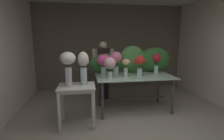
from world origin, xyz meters
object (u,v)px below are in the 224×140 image
vase_rosy_hydrangea (116,60)px  vase_cream_lisianthus_tall (83,66)px  florist (103,65)px  vase_scarlet_snapdragons (140,63)px  vase_blush_freesia (110,65)px  vase_crimson_tulips (156,61)px  side_table_white (77,92)px  vase_fuchsia_carnations (104,62)px  display_table_glass (134,81)px  vase_white_roses_tall (68,64)px  vase_peach_peonies (126,66)px

vase_rosy_hydrangea → vase_cream_lisianthus_tall: size_ratio=0.86×
florist → vase_scarlet_snapdragons: 1.10m
vase_blush_freesia → vase_cream_lisianthus_tall: (-0.55, -0.34, 0.04)m
vase_crimson_tulips → vase_blush_freesia: bearing=-164.5°
vase_rosy_hydrangea → side_table_white: bearing=-140.4°
florist → vase_fuchsia_carnations: 0.58m
display_table_glass → florist: size_ratio=1.09×
side_table_white → vase_fuchsia_carnations: bearing=50.7°
display_table_glass → vase_fuchsia_carnations: (-0.68, 0.19, 0.43)m
display_table_glass → vase_crimson_tulips: vase_crimson_tulips is taller
side_table_white → vase_crimson_tulips: bearing=21.0°
vase_crimson_tulips → vase_cream_lisianthus_tall: size_ratio=0.75×
vase_blush_freesia → vase_white_roses_tall: bearing=-154.7°
florist → vase_peach_peonies: 0.93m
side_table_white → vase_scarlet_snapdragons: 1.53m
florist → vase_white_roses_tall: 1.52m
display_table_glass → florist: (-0.63, 0.75, 0.28)m
vase_peach_peonies → vase_cream_lisianthus_tall: bearing=-156.6°
vase_fuchsia_carnations → vase_white_roses_tall: vase_white_roses_tall is taller
florist → vase_peach_peonies: florist is taller
vase_scarlet_snapdragons → vase_cream_lisianthus_tall: vase_cream_lisianthus_tall is taller
vase_blush_freesia → vase_crimson_tulips: size_ratio=0.96×
vase_scarlet_snapdragons → florist: bearing=132.5°
vase_crimson_tulips → side_table_white: bearing=-159.0°
vase_peach_peonies → side_table_white: bearing=-156.9°
vase_fuchsia_carnations → display_table_glass: bearing=-15.4°
side_table_white → florist: size_ratio=0.50×
vase_blush_freesia → vase_crimson_tulips: bearing=15.5°
florist → vase_peach_peonies: bearing=-63.5°
vase_blush_freesia → vase_rosy_hydrangea: 0.39m
florist → vase_fuchsia_carnations: (-0.05, -0.56, 0.16)m
vase_crimson_tulips → vase_white_roses_tall: vase_white_roses_tall is taller
display_table_glass → vase_fuchsia_carnations: 0.83m
display_table_glass → vase_peach_peonies: 0.43m
display_table_glass → vase_cream_lisianthus_tall: vase_cream_lisianthus_tall is taller
vase_fuchsia_carnations → vase_white_roses_tall: (-0.73, -0.73, 0.08)m
vase_rosy_hydrangea → vase_scarlet_snapdragons: bearing=-26.2°
vase_scarlet_snapdragons → vase_white_roses_tall: vase_white_roses_tall is taller
side_table_white → vase_peach_peonies: 1.22m
vase_blush_freesia → vase_fuchsia_carnations: size_ratio=0.94×
side_table_white → vase_white_roses_tall: 0.55m
vase_rosy_hydrangea → vase_scarlet_snapdragons: size_ratio=1.15×
vase_blush_freesia → vase_fuchsia_carnations: 0.35m
display_table_glass → vase_rosy_hydrangea: bearing=154.8°
side_table_white → vase_rosy_hydrangea: bearing=39.6°
vase_blush_freesia → vase_white_roses_tall: (-0.83, -0.39, 0.09)m
vase_white_roses_tall → florist: bearing=58.6°
florist → vase_rosy_hydrangea: 0.64m
vase_fuchsia_carnations → vase_cream_lisianthus_tall: bearing=-124.2°
florist → vase_crimson_tulips: florist is taller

